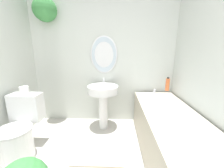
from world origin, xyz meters
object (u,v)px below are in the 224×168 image
at_px(shampoo_bottle, 168,84).
at_px(toilet, 20,131).
at_px(pedestal_sink, 103,96).
at_px(bathtub, 168,132).
at_px(toilet_paper_roll, 24,90).

bearing_deg(shampoo_bottle, toilet, -160.28).
distance_m(toilet, shampoo_bottle, 2.24).
xyz_separation_m(toilet, shampoo_bottle, (2.07, 0.74, 0.44)).
distance_m(pedestal_sink, bathtub, 1.10).
bearing_deg(toilet_paper_roll, toilet, -90.00).
bearing_deg(toilet, bathtub, 1.97).
bearing_deg(pedestal_sink, shampoo_bottle, 4.48).
xyz_separation_m(toilet, pedestal_sink, (1.00, 0.66, 0.25)).
xyz_separation_m(bathtub, toilet_paper_roll, (-1.88, 0.13, 0.50)).
distance_m(pedestal_sink, shampoo_bottle, 1.09).
height_order(shampoo_bottle, toilet_paper_roll, shampoo_bottle).
bearing_deg(shampoo_bottle, pedestal_sink, -175.52).
distance_m(toilet, toilet_paper_roll, 0.51).
bearing_deg(shampoo_bottle, bathtub, -105.62).
bearing_deg(pedestal_sink, toilet, -146.60).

